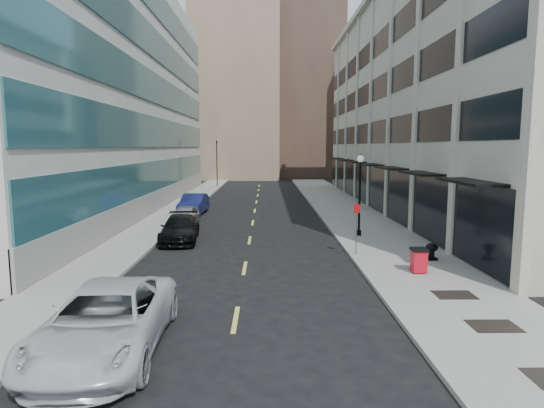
{
  "coord_description": "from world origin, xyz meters",
  "views": [
    {
      "loc": [
        0.97,
        -11.59,
        5.36
      ],
      "look_at": [
        1.23,
        9.08,
        2.72
      ],
      "focal_mm": 30.0,
      "sensor_mm": 36.0,
      "label": 1
    }
  ],
  "objects_px": {
    "car_white_van": "(106,321)",
    "urn_planter": "(432,250)",
    "car_black_pickup": "(180,229)",
    "sign_post": "(357,220)",
    "car_blue_sedan": "(194,204)",
    "lamppost": "(360,188)",
    "car_silver_sedan": "(185,216)",
    "trash_bin": "(419,259)",
    "traffic_signal": "(217,143)"
  },
  "relations": [
    {
      "from": "car_white_van",
      "to": "urn_planter",
      "type": "xyz_separation_m",
      "value": [
        11.8,
        9.05,
        -0.24
      ]
    },
    {
      "from": "car_black_pickup",
      "to": "sign_post",
      "type": "relative_size",
      "value": 1.88
    },
    {
      "from": "car_blue_sedan",
      "to": "lamppost",
      "type": "relative_size",
      "value": 1.01
    },
    {
      "from": "car_silver_sedan",
      "to": "car_blue_sedan",
      "type": "relative_size",
      "value": 0.84
    },
    {
      "from": "sign_post",
      "to": "lamppost",
      "type": "bearing_deg",
      "value": 97.95
    },
    {
      "from": "sign_post",
      "to": "trash_bin",
      "type": "bearing_deg",
      "value": -37.18
    },
    {
      "from": "car_blue_sedan",
      "to": "urn_planter",
      "type": "distance_m",
      "value": 20.36
    },
    {
      "from": "trash_bin",
      "to": "urn_planter",
      "type": "relative_size",
      "value": 1.33
    },
    {
      "from": "car_black_pickup",
      "to": "car_blue_sedan",
      "type": "bearing_deg",
      "value": 89.85
    },
    {
      "from": "car_white_van",
      "to": "sign_post",
      "type": "bearing_deg",
      "value": 47.82
    },
    {
      "from": "traffic_signal",
      "to": "car_blue_sedan",
      "type": "distance_m",
      "value": 24.36
    },
    {
      "from": "car_blue_sedan",
      "to": "urn_planter",
      "type": "bearing_deg",
      "value": -45.44
    },
    {
      "from": "car_white_van",
      "to": "sign_post",
      "type": "height_order",
      "value": "sign_post"
    },
    {
      "from": "car_silver_sedan",
      "to": "urn_planter",
      "type": "distance_m",
      "value": 16.42
    },
    {
      "from": "car_white_van",
      "to": "lamppost",
      "type": "height_order",
      "value": "lamppost"
    },
    {
      "from": "car_silver_sedan",
      "to": "trash_bin",
      "type": "relative_size",
      "value": 3.96
    },
    {
      "from": "car_black_pickup",
      "to": "trash_bin",
      "type": "relative_size",
      "value": 4.79
    },
    {
      "from": "urn_planter",
      "to": "car_black_pickup",
      "type": "bearing_deg",
      "value": 158.21
    },
    {
      "from": "car_blue_sedan",
      "to": "lamppost",
      "type": "height_order",
      "value": "lamppost"
    },
    {
      "from": "sign_post",
      "to": "urn_planter",
      "type": "xyz_separation_m",
      "value": [
        3.3,
        -1.01,
        -1.21
      ]
    },
    {
      "from": "car_black_pickup",
      "to": "urn_planter",
      "type": "relative_size",
      "value": 6.36
    },
    {
      "from": "trash_bin",
      "to": "lamppost",
      "type": "bearing_deg",
      "value": 95.53
    },
    {
      "from": "car_silver_sedan",
      "to": "trash_bin",
      "type": "height_order",
      "value": "car_silver_sedan"
    },
    {
      "from": "car_blue_sedan",
      "to": "trash_bin",
      "type": "height_order",
      "value": "car_blue_sedan"
    },
    {
      "from": "car_black_pickup",
      "to": "urn_planter",
      "type": "height_order",
      "value": "car_black_pickup"
    },
    {
      "from": "traffic_signal",
      "to": "sign_post",
      "type": "bearing_deg",
      "value": -74.2
    },
    {
      "from": "car_silver_sedan",
      "to": "car_blue_sedan",
      "type": "distance_m",
      "value": 5.46
    },
    {
      "from": "traffic_signal",
      "to": "car_silver_sedan",
      "type": "distance_m",
      "value": 29.74
    },
    {
      "from": "traffic_signal",
      "to": "car_blue_sedan",
      "type": "bearing_deg",
      "value": -88.32
    },
    {
      "from": "car_silver_sedan",
      "to": "traffic_signal",
      "type": "bearing_deg",
      "value": 90.75
    },
    {
      "from": "car_white_van",
      "to": "car_blue_sedan",
      "type": "height_order",
      "value": "car_white_van"
    },
    {
      "from": "car_blue_sedan",
      "to": "urn_planter",
      "type": "relative_size",
      "value": 6.23
    },
    {
      "from": "car_black_pickup",
      "to": "trash_bin",
      "type": "xyz_separation_m",
      "value": [
        11.21,
        -7.16,
        -0.01
      ]
    },
    {
      "from": "traffic_signal",
      "to": "car_white_van",
      "type": "distance_m",
      "value": 48.53
    },
    {
      "from": "car_blue_sedan",
      "to": "trash_bin",
      "type": "xyz_separation_m",
      "value": [
        12.07,
        -17.48,
        -0.09
      ]
    },
    {
      "from": "sign_post",
      "to": "traffic_signal",
      "type": "bearing_deg",
      "value": 126.69
    },
    {
      "from": "car_white_van",
      "to": "trash_bin",
      "type": "bearing_deg",
      "value": 31.39
    },
    {
      "from": "car_black_pickup",
      "to": "traffic_signal",
      "type": "bearing_deg",
      "value": 87.72
    },
    {
      "from": "car_black_pickup",
      "to": "sign_post",
      "type": "bearing_deg",
      "value": -28.29
    },
    {
      "from": "car_black_pickup",
      "to": "car_silver_sedan",
      "type": "relative_size",
      "value": 1.21
    },
    {
      "from": "car_blue_sedan",
      "to": "trash_bin",
      "type": "distance_m",
      "value": 21.24
    },
    {
      "from": "traffic_signal",
      "to": "urn_planter",
      "type": "relative_size",
      "value": 8.97
    },
    {
      "from": "car_silver_sedan",
      "to": "sign_post",
      "type": "height_order",
      "value": "sign_post"
    },
    {
      "from": "car_silver_sedan",
      "to": "sign_post",
      "type": "bearing_deg",
      "value": -43.31
    },
    {
      "from": "car_blue_sedan",
      "to": "trash_bin",
      "type": "bearing_deg",
      "value": -51.97
    },
    {
      "from": "car_white_van",
      "to": "car_black_pickup",
      "type": "xyz_separation_m",
      "value": [
        -0.74,
        14.06,
        -0.14
      ]
    },
    {
      "from": "car_silver_sedan",
      "to": "trash_bin",
      "type": "xyz_separation_m",
      "value": [
        11.78,
        -12.03,
        0.01
      ]
    },
    {
      "from": "trash_bin",
      "to": "urn_planter",
      "type": "xyz_separation_m",
      "value": [
        1.33,
        2.15,
        -0.08
      ]
    },
    {
      "from": "car_black_pickup",
      "to": "car_blue_sedan",
      "type": "distance_m",
      "value": 10.36
    },
    {
      "from": "traffic_signal",
      "to": "car_silver_sedan",
      "type": "height_order",
      "value": "traffic_signal"
    }
  ]
}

